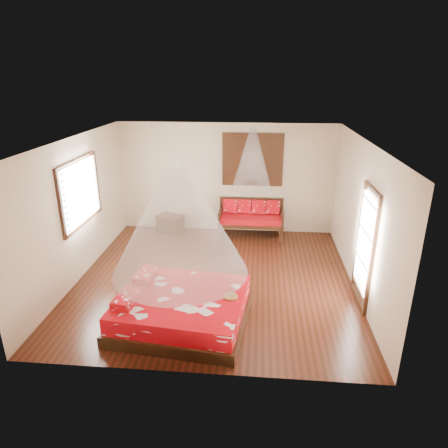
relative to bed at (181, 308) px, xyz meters
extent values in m
cube|color=black|center=(0.39, 1.54, -0.26)|extent=(5.50, 5.50, 0.02)
cube|color=white|center=(0.39, 1.54, 2.56)|extent=(5.50, 5.50, 0.02)
cube|color=beige|center=(-2.37, 1.54, 1.15)|extent=(0.02, 5.50, 2.80)
cube|color=beige|center=(3.15, 1.54, 1.15)|extent=(0.02, 5.50, 2.80)
cube|color=beige|center=(0.39, 4.30, 1.15)|extent=(5.50, 0.02, 2.80)
cube|color=beige|center=(0.39, -1.22, 1.15)|extent=(5.50, 0.02, 2.80)
cube|color=black|center=(0.02, 0.00, -0.15)|extent=(2.32, 2.14, 0.20)
cube|color=#A9050E|center=(0.02, 0.00, 0.10)|extent=(2.21, 2.03, 0.30)
cube|color=#A9050E|center=(-0.81, -0.31, 0.32)|extent=(0.36, 0.58, 0.14)
cube|color=#A9050E|center=(-0.72, 0.49, 0.32)|extent=(0.36, 0.58, 0.14)
cube|color=black|center=(0.30, 3.53, -0.04)|extent=(0.08, 0.08, 0.42)
cube|color=black|center=(1.81, 3.53, -0.04)|extent=(0.08, 0.08, 0.42)
cube|color=black|center=(0.30, 4.14, -0.04)|extent=(0.08, 0.08, 0.42)
cube|color=black|center=(1.81, 4.14, -0.04)|extent=(0.08, 0.08, 0.42)
cube|color=black|center=(1.05, 3.84, 0.13)|extent=(1.63, 0.72, 0.08)
cube|color=#8E0509|center=(1.05, 3.84, 0.24)|extent=(1.57, 0.66, 0.14)
cube|color=black|center=(1.05, 4.16, 0.42)|extent=(1.63, 0.06, 0.55)
cube|color=black|center=(0.28, 3.84, 0.29)|extent=(0.06, 0.72, 0.30)
cube|color=black|center=(1.83, 3.84, 0.29)|extent=(0.06, 0.72, 0.30)
cube|color=#A9050E|center=(0.51, 4.04, 0.48)|extent=(0.34, 0.19, 0.36)
cube|color=#A9050E|center=(0.87, 4.04, 0.48)|extent=(0.34, 0.19, 0.36)
cube|color=#A9050E|center=(1.23, 4.04, 0.48)|extent=(0.34, 0.19, 0.36)
cube|color=#A9050E|center=(1.60, 4.04, 0.48)|extent=(0.34, 0.19, 0.36)
cube|color=black|center=(-1.06, 3.99, -0.05)|extent=(0.71, 0.60, 0.40)
cube|color=black|center=(-1.06, 3.99, 0.17)|extent=(0.76, 0.65, 0.05)
cube|color=black|center=(1.05, 4.26, 1.65)|extent=(1.52, 0.06, 1.32)
cube|color=black|center=(1.05, 4.25, 1.65)|extent=(1.35, 0.04, 1.10)
cube|color=black|center=(-2.33, 1.74, 1.45)|extent=(0.08, 1.74, 1.34)
cube|color=white|center=(-2.29, 1.74, 1.45)|extent=(0.04, 1.54, 1.10)
cube|color=black|center=(3.11, 0.94, 0.80)|extent=(0.08, 1.02, 2.16)
cube|color=white|center=(3.09, 0.94, 0.90)|extent=(0.03, 0.82, 1.70)
cylinder|color=brown|center=(0.82, 0.01, 0.26)|extent=(0.23, 0.23, 0.03)
cone|color=white|center=(0.02, 0.00, 1.60)|extent=(2.15, 2.15, 1.80)
cone|color=white|center=(1.05, 3.79, 1.75)|extent=(0.98, 0.98, 1.50)
camera|label=1|loc=(1.22, -5.64, 3.69)|focal=32.00mm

